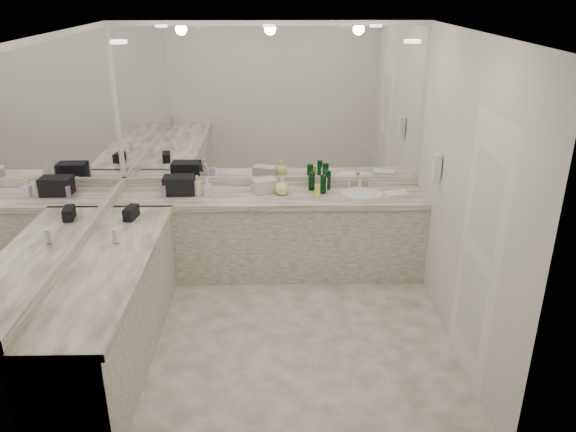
{
  "coord_description": "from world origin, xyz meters",
  "views": [
    {
      "loc": [
        0.07,
        -4.28,
        2.93
      ],
      "look_at": [
        0.16,
        0.4,
        0.99
      ],
      "focal_mm": 35.0,
      "sensor_mm": 36.0,
      "label": 1
    }
  ],
  "objects_px": {
    "cream_cosmetic_case": "(264,186)",
    "soap_bottle_a": "(197,186)",
    "sink": "(362,194)",
    "black_toiletry_bag": "(179,186)",
    "soap_bottle_c": "(282,186)",
    "hand_towel": "(396,194)",
    "wall_phone": "(437,167)",
    "soap_bottle_b": "(207,187)"
  },
  "relations": [
    {
      "from": "cream_cosmetic_case",
      "to": "soap_bottle_c",
      "type": "height_order",
      "value": "soap_bottle_c"
    },
    {
      "from": "wall_phone",
      "to": "soap_bottle_a",
      "type": "relative_size",
      "value": 1.12
    },
    {
      "from": "black_toiletry_bag",
      "to": "sink",
      "type": "bearing_deg",
      "value": -1.17
    },
    {
      "from": "black_toiletry_bag",
      "to": "soap_bottle_c",
      "type": "bearing_deg",
      "value": -2.34
    },
    {
      "from": "hand_towel",
      "to": "soap_bottle_b",
      "type": "distance_m",
      "value": 1.95
    },
    {
      "from": "wall_phone",
      "to": "soap_bottle_b",
      "type": "height_order",
      "value": "wall_phone"
    },
    {
      "from": "sink",
      "to": "black_toiletry_bag",
      "type": "xyz_separation_m",
      "value": [
        -1.91,
        0.04,
        0.1
      ]
    },
    {
      "from": "wall_phone",
      "to": "soap_bottle_a",
      "type": "xyz_separation_m",
      "value": [
        -2.31,
        0.49,
        -0.34
      ]
    },
    {
      "from": "soap_bottle_b",
      "to": "hand_towel",
      "type": "bearing_deg",
      "value": -2.52
    },
    {
      "from": "black_toiletry_bag",
      "to": "hand_towel",
      "type": "bearing_deg",
      "value": -2.88
    },
    {
      "from": "soap_bottle_c",
      "to": "soap_bottle_b",
      "type": "bearing_deg",
      "value": 178.75
    },
    {
      "from": "soap_bottle_a",
      "to": "soap_bottle_b",
      "type": "distance_m",
      "value": 0.1
    },
    {
      "from": "wall_phone",
      "to": "black_toiletry_bag",
      "type": "distance_m",
      "value": 2.59
    },
    {
      "from": "soap_bottle_a",
      "to": "hand_towel",
      "type": "bearing_deg",
      "value": -1.79
    },
    {
      "from": "soap_bottle_b",
      "to": "soap_bottle_c",
      "type": "xyz_separation_m",
      "value": [
        0.77,
        -0.02,
        0.01
      ]
    },
    {
      "from": "cream_cosmetic_case",
      "to": "soap_bottle_a",
      "type": "relative_size",
      "value": 1.15
    },
    {
      "from": "soap_bottle_a",
      "to": "soap_bottle_c",
      "type": "relative_size",
      "value": 1.12
    },
    {
      "from": "cream_cosmetic_case",
      "to": "wall_phone",
      "type": "bearing_deg",
      "value": -40.33
    },
    {
      "from": "black_toiletry_bag",
      "to": "hand_towel",
      "type": "height_order",
      "value": "black_toiletry_bag"
    },
    {
      "from": "cream_cosmetic_case",
      "to": "soap_bottle_a",
      "type": "bearing_deg",
      "value": 165.62
    },
    {
      "from": "wall_phone",
      "to": "soap_bottle_c",
      "type": "height_order",
      "value": "wall_phone"
    },
    {
      "from": "wall_phone",
      "to": "sink",
      "type": "bearing_deg",
      "value": 140.43
    },
    {
      "from": "soap_bottle_c",
      "to": "soap_bottle_a",
      "type": "bearing_deg",
      "value": -179.67
    },
    {
      "from": "sink",
      "to": "wall_phone",
      "type": "height_order",
      "value": "wall_phone"
    },
    {
      "from": "soap_bottle_a",
      "to": "soap_bottle_b",
      "type": "relative_size",
      "value": 1.28
    },
    {
      "from": "soap_bottle_c",
      "to": "hand_towel",
      "type": "bearing_deg",
      "value": -3.36
    },
    {
      "from": "sink",
      "to": "black_toiletry_bag",
      "type": "distance_m",
      "value": 1.91
    },
    {
      "from": "wall_phone",
      "to": "hand_towel",
      "type": "height_order",
      "value": "wall_phone"
    },
    {
      "from": "black_toiletry_bag",
      "to": "cream_cosmetic_case",
      "type": "distance_m",
      "value": 0.88
    },
    {
      "from": "wall_phone",
      "to": "soap_bottle_b",
      "type": "relative_size",
      "value": 1.43
    },
    {
      "from": "sink",
      "to": "wall_phone",
      "type": "bearing_deg",
      "value": -39.57
    },
    {
      "from": "cream_cosmetic_case",
      "to": "soap_bottle_c",
      "type": "relative_size",
      "value": 1.29
    },
    {
      "from": "sink",
      "to": "hand_towel",
      "type": "distance_m",
      "value": 0.35
    },
    {
      "from": "black_toiletry_bag",
      "to": "wall_phone",
      "type": "bearing_deg",
      "value": -12.12
    },
    {
      "from": "cream_cosmetic_case",
      "to": "soap_bottle_b",
      "type": "xyz_separation_m",
      "value": [
        -0.59,
        -0.06,
        0.01
      ]
    },
    {
      "from": "soap_bottle_a",
      "to": "black_toiletry_bag",
      "type": "bearing_deg",
      "value": 166.0
    },
    {
      "from": "wall_phone",
      "to": "cream_cosmetic_case",
      "type": "distance_m",
      "value": 1.77
    },
    {
      "from": "wall_phone",
      "to": "black_toiletry_bag",
      "type": "height_order",
      "value": "wall_phone"
    },
    {
      "from": "sink",
      "to": "hand_towel",
      "type": "xyz_separation_m",
      "value": [
        0.34,
        -0.07,
        0.03
      ]
    },
    {
      "from": "black_toiletry_bag",
      "to": "cream_cosmetic_case",
      "type": "bearing_deg",
      "value": 2.04
    },
    {
      "from": "soap_bottle_a",
      "to": "soap_bottle_b",
      "type": "bearing_deg",
      "value": 12.35
    },
    {
      "from": "soap_bottle_a",
      "to": "soap_bottle_c",
      "type": "height_order",
      "value": "soap_bottle_a"
    }
  ]
}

